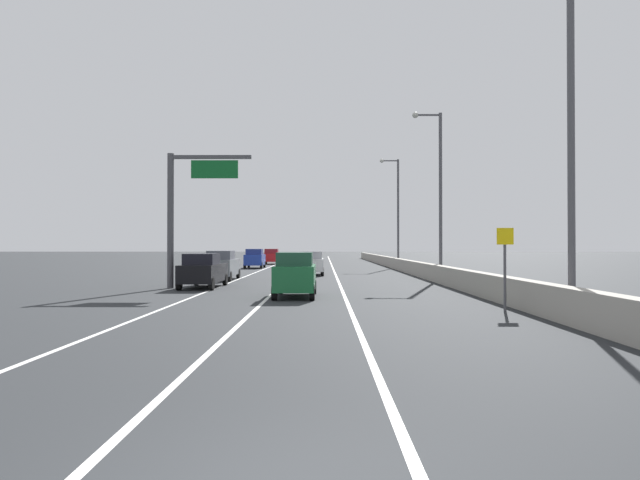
# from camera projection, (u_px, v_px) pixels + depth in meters

# --- Properties ---
(ground_plane) EXTENTS (320.00, 320.00, 0.00)m
(ground_plane) POSITION_uv_depth(u_px,v_px,m) (319.00, 265.00, 69.21)
(ground_plane) COLOR #26282B
(lane_stripe_left) EXTENTS (0.16, 130.00, 0.00)m
(lane_stripe_left) POSITION_uv_depth(u_px,v_px,m) (268.00, 267.00, 60.25)
(lane_stripe_left) COLOR silver
(lane_stripe_left) RESTS_ON ground_plane
(lane_stripe_center) EXTENTS (0.16, 130.00, 0.00)m
(lane_stripe_center) POSITION_uv_depth(u_px,v_px,m) (301.00, 268.00, 60.22)
(lane_stripe_center) COLOR silver
(lane_stripe_center) RESTS_ON ground_plane
(lane_stripe_right) EXTENTS (0.16, 130.00, 0.00)m
(lane_stripe_right) POSITION_uv_depth(u_px,v_px,m) (333.00, 268.00, 60.20)
(lane_stripe_right) COLOR silver
(lane_stripe_right) RESTS_ON ground_plane
(jersey_barrier_right) EXTENTS (0.60, 120.00, 1.10)m
(jersey_barrier_right) POSITION_uv_depth(u_px,v_px,m) (415.00, 268.00, 45.16)
(jersey_barrier_right) COLOR #9E998E
(jersey_barrier_right) RESTS_ON ground_plane
(overhead_sign_gantry) EXTENTS (4.68, 0.36, 7.50)m
(overhead_sign_gantry) POSITION_uv_depth(u_px,v_px,m) (184.00, 203.00, 30.74)
(overhead_sign_gantry) COLOR #47474C
(overhead_sign_gantry) RESTS_ON ground_plane
(speed_advisory_sign) EXTENTS (0.60, 0.11, 3.00)m
(speed_advisory_sign) POSITION_uv_depth(u_px,v_px,m) (505.00, 262.00, 19.92)
(speed_advisory_sign) COLOR #4C4C51
(speed_advisory_sign) RESTS_ON ground_plane
(lamp_post_right_near) EXTENTS (2.14, 0.44, 11.99)m
(lamp_post_right_near) POSITION_uv_depth(u_px,v_px,m) (564.00, 113.00, 18.35)
(lamp_post_right_near) COLOR #4C4C51
(lamp_post_right_near) RESTS_ON ground_plane
(lamp_post_right_second) EXTENTS (2.14, 0.44, 11.99)m
(lamp_post_right_second) POSITION_uv_depth(u_px,v_px,m) (437.00, 184.00, 39.69)
(lamp_post_right_second) COLOR #4C4C51
(lamp_post_right_second) RESTS_ON ground_plane
(lamp_post_right_third) EXTENTS (2.14, 0.44, 11.99)m
(lamp_post_right_third) POSITION_uv_depth(u_px,v_px,m) (396.00, 206.00, 61.03)
(lamp_post_right_third) COLOR #4C4C51
(lamp_post_right_third) RESTS_ON ground_plane
(car_black_0) EXTENTS (2.00, 4.73, 1.93)m
(car_black_0) POSITION_uv_depth(u_px,v_px,m) (203.00, 271.00, 31.06)
(car_black_0) COLOR black
(car_black_0) RESTS_ON ground_plane
(car_green_1) EXTENTS (1.88, 4.11, 2.06)m
(car_green_1) POSITION_uv_depth(u_px,v_px,m) (295.00, 275.00, 25.38)
(car_green_1) COLOR #196033
(car_green_1) RESTS_ON ground_plane
(car_white_2) EXTENTS (1.91, 4.60, 1.92)m
(car_white_2) POSITION_uv_depth(u_px,v_px,m) (312.00, 263.00, 44.71)
(car_white_2) COLOR white
(car_white_2) RESTS_ON ground_plane
(car_red_3) EXTENTS (2.02, 4.19, 1.98)m
(car_red_3) POSITION_uv_depth(u_px,v_px,m) (272.00, 256.00, 71.77)
(car_red_3) COLOR red
(car_red_3) RESTS_ON ground_plane
(car_gray_4) EXTENTS (1.91, 4.73, 2.02)m
(car_gray_4) POSITION_uv_depth(u_px,v_px,m) (222.00, 265.00, 38.23)
(car_gray_4) COLOR slate
(car_gray_4) RESTS_ON ground_plane
(car_blue_5) EXTENTS (1.96, 4.21, 2.04)m
(car_blue_5) POSITION_uv_depth(u_px,v_px,m) (255.00, 259.00, 58.63)
(car_blue_5) COLOR #1E389E
(car_blue_5) RESTS_ON ground_plane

